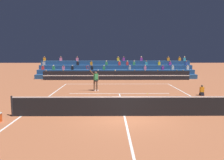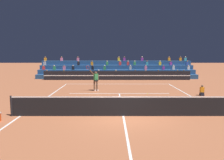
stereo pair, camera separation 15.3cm
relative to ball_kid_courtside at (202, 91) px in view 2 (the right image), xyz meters
name	(u,v)px [view 2 (the right image)]	position (x,y,z in m)	size (l,w,h in m)	color
ground_plane	(123,116)	(-6.46, -5.56, -0.33)	(120.00, 120.00, 0.00)	#AD603D
court_lines	(123,116)	(-6.46, -5.56, -0.33)	(11.10, 23.90, 0.01)	white
tennis_net	(123,106)	(-6.46, -5.56, 0.21)	(12.00, 0.10, 1.10)	black
sponsor_banner_wall	(117,75)	(-6.46, 9.86, 0.22)	(18.00, 0.26, 1.10)	black
bleacher_stand	(117,71)	(-6.45, 13.03, 0.50)	(20.76, 3.80, 2.83)	navy
ball_kid_courtside	(202,91)	(0.00, 0.00, 0.00)	(0.30, 0.36, 0.84)	black
tennis_player	(96,80)	(-8.51, 2.16, 0.65)	(1.07, 0.83, 2.32)	brown
tennis_ball	(148,94)	(-4.17, 0.61, -0.30)	(0.07, 0.07, 0.07)	#C6DB33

